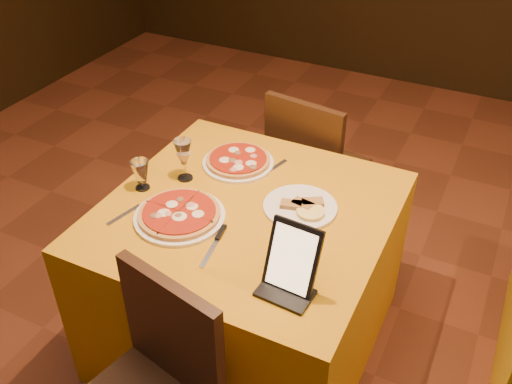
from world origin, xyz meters
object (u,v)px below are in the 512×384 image
at_px(pizza_far, 238,161).
at_px(tablet, 292,258).
at_px(pizza_near, 179,215).
at_px(wine_glass, 184,160).
at_px(water_glass, 141,175).
at_px(main_table, 248,277).
at_px(chair_main_far, 319,167).

height_order(pizza_far, tablet, tablet).
height_order(pizza_near, wine_glass, wine_glass).
bearing_deg(pizza_far, water_glass, -129.05).
bearing_deg(water_glass, wine_glass, 48.80).
height_order(wine_glass, tablet, tablet).
relative_size(wine_glass, water_glass, 1.46).
bearing_deg(pizza_far, pizza_near, -93.38).
bearing_deg(pizza_far, tablet, -48.91).
bearing_deg(wine_glass, main_table, -12.43).
relative_size(chair_main_far, water_glass, 7.00).
relative_size(pizza_far, water_glass, 2.41).
distance_m(main_table, pizza_far, 0.51).
bearing_deg(tablet, main_table, 140.41).
bearing_deg(chair_main_far, pizza_near, 86.81).
bearing_deg(pizza_near, tablet, -14.81).
height_order(main_table, tablet, tablet).
xyz_separation_m(main_table, water_glass, (-0.45, -0.07, 0.44)).
bearing_deg(water_glass, tablet, -17.38).
height_order(main_table, water_glass, water_glass).
relative_size(chair_main_far, wine_glass, 4.79).
height_order(pizza_far, wine_glass, wine_glass).
bearing_deg(tablet, chair_main_far, 109.74).
distance_m(main_table, wine_glass, 0.58).
relative_size(pizza_near, water_glass, 2.72).
height_order(pizza_near, tablet, tablet).
bearing_deg(main_table, water_glass, -171.78).
distance_m(pizza_near, pizza_far, 0.44).
xyz_separation_m(wine_glass, tablet, (0.65, -0.38, 0.03)).
height_order(chair_main_far, tablet, tablet).
bearing_deg(pizza_near, pizza_far, 86.62).
bearing_deg(chair_main_far, pizza_far, 80.84).
distance_m(chair_main_far, pizza_near, 1.07).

